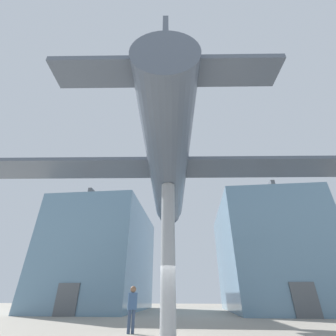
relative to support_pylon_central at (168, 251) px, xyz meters
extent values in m
cube|color=#60849E|center=(-9.04, 16.67, 2.11)|extent=(9.12, 14.04, 10.43)
cube|color=#51565B|center=(-9.04, 16.67, 7.62)|extent=(0.36, 13.33, 0.60)
cube|color=#51565B|center=(-9.04, 9.59, -1.96)|extent=(1.80, 0.12, 2.30)
cube|color=#60849E|center=(9.04, 16.67, 2.11)|extent=(9.12, 14.04, 10.43)
cube|color=#51565B|center=(9.04, 16.67, 7.62)|extent=(0.36, 13.33, 0.60)
cube|color=#51565B|center=(9.04, 9.59, -1.96)|extent=(1.80, 0.12, 2.30)
cylinder|color=#999EA3|center=(0.00, 0.00, 0.00)|extent=(0.62, 0.62, 6.22)
cylinder|color=#4C5666|center=(0.00, 0.00, 4.09)|extent=(3.08, 12.98, 1.97)
cube|color=#4C5666|center=(0.00, 0.00, 4.09)|extent=(21.36, 3.76, 0.18)
cube|color=#4C5666|center=(0.49, -5.64, 4.24)|extent=(6.87, 1.59, 0.18)
cube|color=#4C5666|center=(0.49, -5.64, 5.31)|extent=(0.27, 1.11, 2.04)
cone|color=#4C5666|center=(-0.61, 7.04, 4.09)|extent=(1.78, 1.42, 1.67)
sphere|color=black|center=(-0.68, 7.86, 4.09)|extent=(0.44, 0.44, 0.44)
cylinder|color=#2D3D56|center=(-1.86, 1.51, -2.67)|extent=(0.14, 0.14, 0.87)
cylinder|color=#2D3D56|center=(-1.69, 1.57, -2.67)|extent=(0.14, 0.14, 0.87)
cube|color=navy|center=(-1.78, 1.54, -1.90)|extent=(0.45, 0.34, 0.67)
sphere|color=brown|center=(-1.78, 1.54, -1.43)|extent=(0.27, 0.27, 0.27)
camera|label=1|loc=(1.00, -10.09, -1.65)|focal=24.00mm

